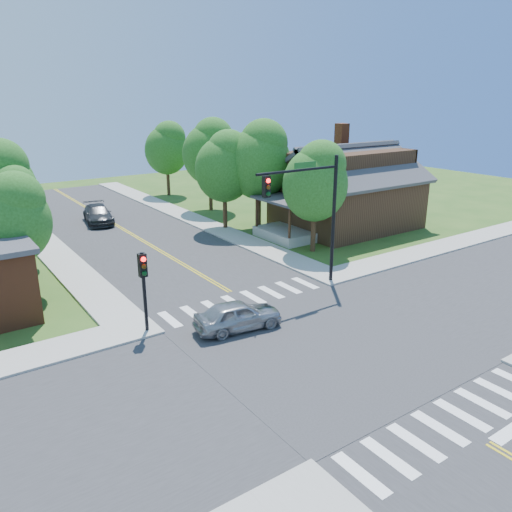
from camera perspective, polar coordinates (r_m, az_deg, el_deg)
ground at (r=21.77m, az=7.71°, el=-10.32°), size 100.00×100.00×0.00m
road_ns at (r=21.76m, az=7.72°, el=-10.28°), size 10.00×90.00×0.04m
road_ew at (r=21.76m, az=7.72°, el=-10.26°), size 90.00×10.00×0.04m
intersection_patch at (r=21.77m, az=7.71°, el=-10.32°), size 10.20×10.20×0.06m
sidewalk_ne at (r=42.79m, az=9.23°, el=4.00°), size 40.00×40.00×0.14m
crosswalk_north at (r=26.16m, az=-1.45°, el=-5.00°), size 8.85×2.00×0.01m
crosswalk_south at (r=18.40m, az=21.39°, el=-17.18°), size 8.85×2.00×0.01m
centerline at (r=21.75m, az=7.72°, el=-10.22°), size 0.30×90.00×0.01m
signal_mast_ne at (r=26.52m, az=6.32°, el=6.11°), size 5.30×0.42×7.20m
signal_pole_nw at (r=22.28m, az=-12.73°, el=-2.42°), size 0.34×0.42×3.80m
house_ne at (r=40.53m, az=10.28°, el=7.88°), size 13.05×8.80×7.11m
tree_e_a at (r=33.36m, az=6.95°, el=8.66°), size 4.42×4.20×7.51m
tree_e_b at (r=38.87m, az=0.48°, el=11.14°), size 5.04×4.79×8.56m
tree_e_c at (r=45.86m, az=-5.22°, el=11.97°), size 4.93×4.68×8.38m
tree_e_d at (r=53.73m, az=-10.10°, el=12.18°), size 4.53×4.31×7.70m
tree_w_a at (r=28.21m, az=-26.05°, el=4.10°), size 3.93×3.73×6.67m
tree_house at (r=39.02m, az=-3.52°, el=10.37°), size 4.57×4.34×7.77m
tree_bldg at (r=33.40m, az=-26.14°, el=5.62°), size 3.73×3.54×6.34m
car_silver at (r=22.80m, az=-2.08°, el=-6.86°), size 2.72×4.47×1.37m
car_dgrey at (r=43.54m, az=-17.59°, el=4.52°), size 3.73×5.71×1.46m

